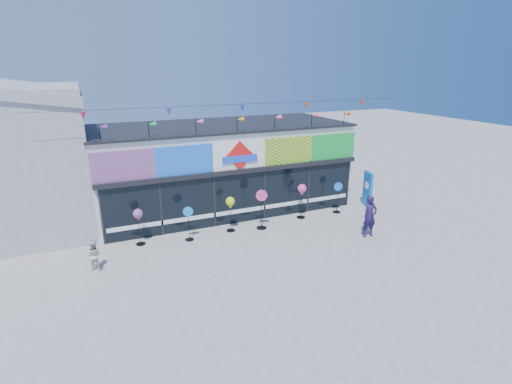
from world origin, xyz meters
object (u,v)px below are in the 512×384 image
blue_sign (368,189)px  spinner_5 (338,197)px  spinner_2 (230,204)px  spinner_3 (262,208)px  spinner_0 (138,216)px  spinner_4 (302,191)px  child (94,255)px  spinner_1 (189,223)px  adult_man (370,216)px

blue_sign → spinner_5: 1.91m
spinner_2 → spinner_3: spinner_3 is taller
spinner_0 → spinner_3: bearing=-4.9°
blue_sign → spinner_5: bearing=-159.5°
spinner_4 → child: size_ratio=1.52×
spinner_4 → spinner_5: (1.94, -0.07, -0.51)m
spinner_5 → spinner_4: bearing=177.8°
blue_sign → spinner_3: blue_sign is taller
spinner_3 → spinner_4: size_ratio=1.08×
spinner_3 → spinner_1: bearing=178.8°
spinner_0 → spinner_1: size_ratio=1.04×
spinner_5 → child: 11.07m
adult_man → spinner_0: bearing=162.6°
adult_man → child: adult_man is taller
spinner_2 → spinner_5: bearing=0.8°
spinner_4 → spinner_5: size_ratio=1.08×
spinner_3 → child: bearing=-171.7°
blue_sign → child: (-12.89, -1.49, -0.35)m
blue_sign → child: 12.98m
spinner_4 → spinner_1: bearing=-176.3°
spinner_1 → spinner_5: size_ratio=0.95×
adult_man → spinner_1: bearing=160.6°
spinner_5 → adult_man: bearing=-98.4°
spinner_2 → child: size_ratio=1.43×
blue_sign → spinner_4: size_ratio=1.08×
adult_man → child: 10.68m
spinner_3 → spinner_0: bearing=175.1°
spinner_3 → adult_man: 4.52m
spinner_4 → blue_sign: bearing=1.2°
blue_sign → adult_man: (-2.33, -3.05, -0.01)m
spinner_4 → spinner_2: bearing=-177.6°
child → spinner_5: bearing=-149.9°
spinner_0 → adult_man: size_ratio=0.85×
spinner_1 → spinner_3: spinner_3 is taller
adult_man → spinner_2: bearing=152.2°
spinner_3 → spinner_5: (4.15, 0.34, -0.13)m
blue_sign → adult_man: 3.84m
spinner_0 → adult_man: 9.31m
spinner_4 → adult_man: size_ratio=0.93×
spinner_5 → adult_man: 2.93m
blue_sign → spinner_4: bearing=-163.0°
spinner_2 → spinner_3: 1.39m
spinner_0 → spinner_2: size_ratio=0.97×
spinner_1 → adult_man: size_ratio=0.82×
spinner_1 → child: bearing=-163.7°
spinner_1 → adult_man: 7.41m
spinner_3 → spinner_5: bearing=4.6°
spinner_2 → spinner_5: (5.48, 0.07, -0.43)m
spinner_3 → spinner_4: 2.29m
spinner_1 → child: size_ratio=1.33×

